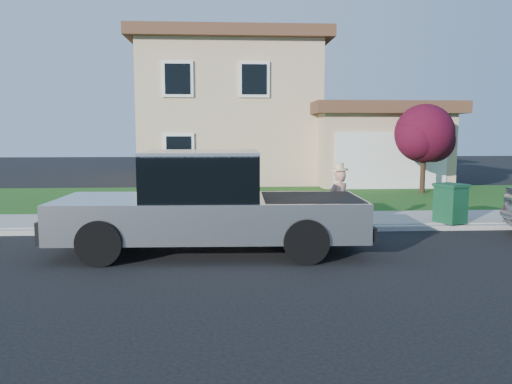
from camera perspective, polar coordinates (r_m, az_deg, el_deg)
ground at (r=9.23m, az=-2.19°, el=-8.23°), size 80.00×80.00×0.00m
curb at (r=12.10m, az=2.28°, el=-4.30°), size 40.00×0.20×0.12m
sidewalk at (r=13.17m, az=1.81°, el=-3.31°), size 40.00×2.00×0.15m
lawn at (r=17.61m, az=0.49°, el=-0.80°), size 40.00×7.00×0.10m
house at (r=25.35m, az=0.01°, el=8.61°), size 14.00×11.30×6.85m
pickup_truck at (r=10.00m, az=-5.36°, el=-1.54°), size 6.23×2.46×2.03m
woman at (r=11.63m, az=9.40°, el=-1.11°), size 0.67×0.57×1.70m
ornamental_tree at (r=19.88m, az=18.76°, el=6.04°), size 2.44×2.20×3.35m
trash_bin at (r=13.36m, az=21.34°, el=-1.17°), size 0.83×0.87×0.98m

